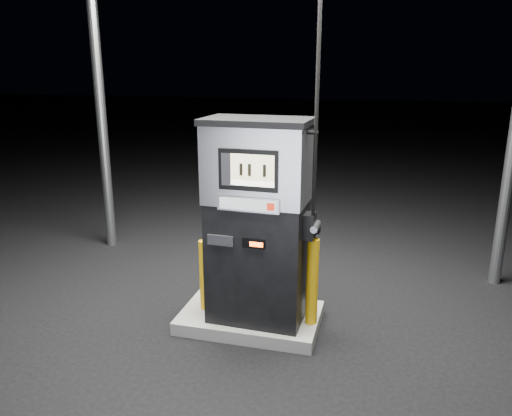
# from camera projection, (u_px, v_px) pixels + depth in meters

# --- Properties ---
(ground) EXTENTS (80.00, 80.00, 0.00)m
(ground) POSITION_uv_depth(u_px,v_px,m) (251.00, 323.00, 5.89)
(ground) COLOR black
(ground) RESTS_ON ground
(pump_island) EXTENTS (1.60, 1.00, 0.15)m
(pump_island) POSITION_uv_depth(u_px,v_px,m) (251.00, 318.00, 5.87)
(pump_island) COLOR slate
(pump_island) RESTS_ON ground
(fuel_dispenser) EXTENTS (1.25, 0.71, 4.70)m
(fuel_dispenser) POSITION_uv_depth(u_px,v_px,m) (258.00, 221.00, 5.40)
(fuel_dispenser) COLOR black
(fuel_dispenser) RESTS_ON pump_island
(bollard_left) EXTENTS (0.14, 0.14, 0.85)m
(bollard_left) POSITION_uv_depth(u_px,v_px,m) (204.00, 275.00, 5.83)
(bollard_left) COLOR #EBAA0D
(bollard_left) RESTS_ON pump_island
(bollard_right) EXTENTS (0.15, 0.15, 0.99)m
(bollard_right) POSITION_uv_depth(u_px,v_px,m) (312.00, 282.00, 5.47)
(bollard_right) COLOR #EBAA0D
(bollard_right) RESTS_ON pump_island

